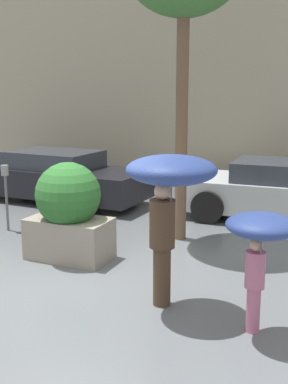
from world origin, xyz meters
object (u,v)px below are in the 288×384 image
at_px(parked_car_far, 55,177).
at_px(person_child, 261,237).
at_px(parked_car_near, 283,192).
at_px(planter_box, 69,211).
at_px(person_adult, 169,185).
at_px(parking_meter, 6,184).

bearing_deg(parked_car_far, person_child, -126.46).
bearing_deg(person_child, parked_car_near, 145.54).
xyz_separation_m(planter_box, person_adult, (2.11, -1.06, 0.79)).
height_order(planter_box, parked_car_near, planter_box).
relative_size(parked_car_far, parking_meter, 3.70).
relative_size(person_adult, person_child, 1.38).
bearing_deg(parked_car_near, parked_car_far, 92.71).
xyz_separation_m(parked_car_near, parking_meter, (-4.81, -2.98, 0.33)).
height_order(parked_car_far, parking_meter, parking_meter).
xyz_separation_m(person_adult, person_child, (1.15, -0.27, -0.43)).
bearing_deg(parking_meter, person_child, -22.92).
height_order(person_adult, person_child, person_adult).
distance_m(planter_box, parked_car_far, 4.31).
distance_m(planter_box, person_child, 3.54).
xyz_separation_m(planter_box, person_child, (3.26, -1.33, 0.35)).
relative_size(planter_box, parked_car_near, 0.35).
height_order(parked_car_near, parking_meter, parking_meter).
height_order(person_child, parked_car_far, person_child).
height_order(planter_box, parked_car_far, planter_box).
distance_m(parked_car_near, parking_meter, 5.67).
bearing_deg(parked_car_near, planter_box, 142.02).
bearing_deg(person_child, person_adult, -142.09).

